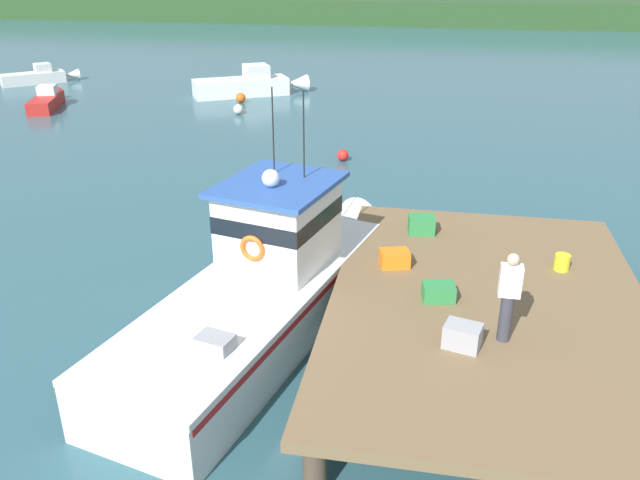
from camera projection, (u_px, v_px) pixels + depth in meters
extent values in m
plane|color=#2D5660|center=(249.00, 330.00, 13.63)|extent=(200.00, 200.00, 0.00)
cylinder|color=#4C3D2D|center=(315.00, 464.00, 9.39)|extent=(0.36, 0.36, 1.00)
cylinder|color=#4C3D2D|center=(375.00, 238.00, 16.74)|extent=(0.36, 0.36, 1.00)
cylinder|color=#4C3D2D|center=(586.00, 253.00, 15.88)|extent=(0.36, 0.36, 1.00)
cube|color=brown|center=(488.00, 305.00, 12.38)|extent=(6.00, 9.00, 0.20)
cube|color=silver|center=(254.00, 314.00, 13.13)|extent=(4.34, 8.37, 1.10)
cone|color=silver|center=(345.00, 228.00, 17.20)|extent=(1.50, 2.01, 1.10)
cube|color=#A31919|center=(253.00, 295.00, 12.95)|extent=(4.33, 8.22, 0.12)
cube|color=silver|center=(252.00, 288.00, 12.88)|extent=(4.38, 8.38, 0.12)
cube|color=silver|center=(279.00, 227.00, 13.53)|extent=(2.37, 2.59, 1.80)
cube|color=black|center=(279.00, 214.00, 13.40)|extent=(2.40, 2.62, 0.36)
cube|color=#2D56A8|center=(278.00, 185.00, 13.14)|extent=(2.68, 2.94, 0.10)
sphere|color=white|center=(271.00, 178.00, 12.80)|extent=(0.36, 0.36, 0.36)
cylinder|color=black|center=(273.00, 131.00, 13.30)|extent=(0.03, 0.03, 1.80)
cylinder|color=black|center=(304.00, 135.00, 13.03)|extent=(0.03, 0.03, 1.80)
cube|color=#939399|center=(215.00, 345.00, 10.80)|extent=(0.69, 0.57, 0.36)
torus|color=orange|center=(147.00, 357.00, 10.70)|extent=(0.68, 0.68, 0.12)
torus|color=#EA5119|center=(252.00, 248.00, 12.58)|extent=(0.55, 0.23, 0.54)
cube|color=#9E9EA3|center=(463.00, 336.00, 10.83)|extent=(0.69, 0.58, 0.42)
cube|color=#2D8442|center=(421.00, 225.00, 15.18)|extent=(0.65, 0.51, 0.43)
cube|color=#2D8442|center=(439.00, 292.00, 12.31)|extent=(0.67, 0.54, 0.32)
cube|color=orange|center=(395.00, 258.00, 13.61)|extent=(0.70, 0.59, 0.35)
cylinder|color=yellow|center=(562.00, 262.00, 13.46)|extent=(0.32, 0.32, 0.34)
cylinder|color=#383842|center=(505.00, 318.00, 10.94)|extent=(0.22, 0.22, 0.86)
cube|color=white|center=(511.00, 281.00, 10.64)|extent=(0.36, 0.22, 0.56)
sphere|color=beige|center=(513.00, 259.00, 10.48)|extent=(0.20, 0.20, 0.20)
cube|color=red|center=(46.00, 103.00, 32.22)|extent=(2.03, 3.50, 0.61)
cone|color=red|center=(56.00, 94.00, 34.10)|extent=(0.83, 0.98, 0.61)
cube|color=silver|center=(47.00, 90.00, 32.53)|extent=(1.06, 1.05, 0.45)
cube|color=silver|center=(33.00, 78.00, 38.26)|extent=(3.35, 3.19, 0.64)
cone|color=silver|center=(72.00, 75.00, 39.32)|extent=(1.08, 1.06, 0.64)
cube|color=silver|center=(42.00, 68.00, 38.33)|extent=(1.25, 1.25, 0.48)
cube|color=white|center=(241.00, 87.00, 35.09)|extent=(5.18, 3.89, 0.92)
cone|color=white|center=(296.00, 83.00, 36.03)|extent=(1.55, 1.42, 0.92)
cube|color=silver|center=(256.00, 71.00, 35.02)|extent=(1.73, 1.74, 0.69)
sphere|color=#EA5B19|center=(241.00, 98.00, 33.55)|extent=(0.51, 0.51, 0.51)
sphere|color=red|center=(343.00, 155.00, 24.37)|extent=(0.44, 0.44, 0.44)
sphere|color=silver|center=(238.00, 109.00, 31.23)|extent=(0.47, 0.47, 0.47)
cube|color=#284723|center=(412.00, 12.00, 68.71)|extent=(120.00, 8.00, 2.40)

